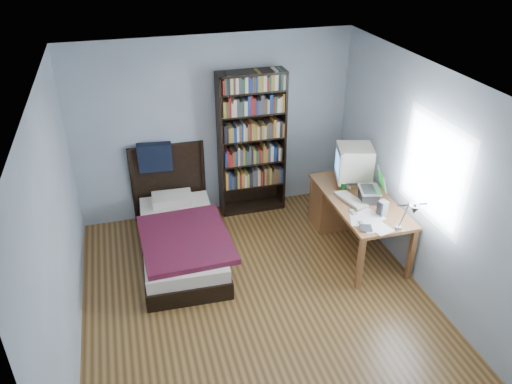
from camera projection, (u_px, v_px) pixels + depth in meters
room at (260, 204)px, 5.01m from camera, size 4.20×4.24×2.50m
desk at (343, 203)px, 6.67m from camera, size 0.75×1.59×0.73m
crt_monitor at (353, 162)px, 6.36m from camera, size 0.56×0.52×0.52m
laptop at (371, 192)px, 6.06m from camera, size 0.38×0.37×0.39m
desk_lamp at (412, 211)px, 5.00m from camera, size 0.22×0.49×0.58m
keyboard at (351, 200)px, 6.09m from camera, size 0.29×0.49×0.04m
speaker at (383, 208)px, 5.77m from camera, size 0.11×0.11×0.18m
soda_can at (343, 187)px, 6.29m from camera, size 0.06×0.06×0.12m
mouse at (348, 187)px, 6.36m from camera, size 0.06×0.10×0.03m
phone_silver at (353, 212)px, 5.85m from camera, size 0.06×0.11×0.02m
phone_grey at (361, 223)px, 5.64m from camera, size 0.05×0.09×0.02m
external_drive at (366, 228)px, 5.54m from camera, size 0.16×0.16×0.03m
bookshelf at (252, 144)px, 6.86m from camera, size 0.92×0.30×2.04m
bed at (180, 235)px, 6.29m from camera, size 1.08×2.07×1.16m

